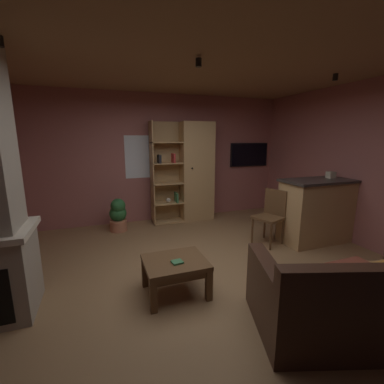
# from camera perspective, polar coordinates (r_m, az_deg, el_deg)

# --- Properties ---
(floor) EXTENTS (5.71, 5.22, 0.02)m
(floor) POSITION_cam_1_polar(r_m,az_deg,el_deg) (3.59, 2.26, -18.07)
(floor) COLOR olive
(floor) RESTS_ON ground
(wall_back) EXTENTS (5.83, 0.06, 2.68)m
(wall_back) POSITION_cam_1_polar(r_m,az_deg,el_deg) (5.67, -7.72, 7.27)
(wall_back) COLOR #9E5B56
(wall_back) RESTS_ON ground
(wall_right) EXTENTS (0.06, 5.22, 2.68)m
(wall_right) POSITION_cam_1_polar(r_m,az_deg,el_deg) (5.00, 34.90, 4.66)
(wall_right) COLOR #9E5B56
(wall_right) RESTS_ON ground
(ceiling) EXTENTS (5.71, 5.22, 0.02)m
(ceiling) POSITION_cam_1_polar(r_m,az_deg,el_deg) (3.25, 2.70, 28.09)
(ceiling) COLOR #8E6B47
(window_pane_back) EXTENTS (0.66, 0.01, 0.88)m
(window_pane_back) POSITION_cam_1_polar(r_m,az_deg,el_deg) (5.57, -11.15, 7.57)
(window_pane_back) COLOR white
(bookshelf_cabinet) EXTENTS (1.34, 0.41, 2.11)m
(bookshelf_cabinet) POSITION_cam_1_polar(r_m,az_deg,el_deg) (5.64, 0.19, 4.35)
(bookshelf_cabinet) COLOR tan
(bookshelf_cabinet) RESTS_ON ground
(kitchen_bar_counter) EXTENTS (1.47, 0.64, 1.09)m
(kitchen_bar_counter) POSITION_cam_1_polar(r_m,az_deg,el_deg) (5.05, 26.53, -3.57)
(kitchen_bar_counter) COLOR tan
(kitchen_bar_counter) RESTS_ON ground
(tissue_box) EXTENTS (0.13, 0.13, 0.11)m
(tissue_box) POSITION_cam_1_polar(r_m,az_deg,el_deg) (5.12, 28.17, 3.33)
(tissue_box) COLOR #BFB299
(tissue_box) RESTS_ON kitchen_bar_counter
(leather_couch) EXTENTS (1.87, 1.41, 0.84)m
(leather_couch) POSITION_cam_1_polar(r_m,az_deg,el_deg) (2.96, 31.25, -19.97)
(leather_couch) COLOR #382116
(leather_couch) RESTS_ON ground
(coffee_table) EXTENTS (0.70, 0.60, 0.41)m
(coffee_table) POSITION_cam_1_polar(r_m,az_deg,el_deg) (3.11, -3.70, -16.08)
(coffee_table) COLOR brown
(coffee_table) RESTS_ON ground
(table_book_0) EXTENTS (0.13, 0.12, 0.02)m
(table_book_0) POSITION_cam_1_polar(r_m,az_deg,el_deg) (3.01, -3.28, -15.09)
(table_book_0) COLOR #387247
(table_book_0) RESTS_ON coffee_table
(dining_chair) EXTENTS (0.54, 0.54, 0.92)m
(dining_chair) POSITION_cam_1_polar(r_m,az_deg,el_deg) (4.62, 17.01, -4.42)
(dining_chair) COLOR brown
(dining_chair) RESTS_ON ground
(potted_floor_plant) EXTENTS (0.33, 0.34, 0.64)m
(potted_floor_plant) POSITION_cam_1_polar(r_m,az_deg,el_deg) (5.23, -15.90, -4.80)
(potted_floor_plant) COLOR #B77051
(potted_floor_plant) RESTS_ON ground
(wall_mounted_tv) EXTENTS (0.98, 0.06, 0.55)m
(wall_mounted_tv) POSITION_cam_1_polar(r_m,az_deg,el_deg) (6.46, 12.40, 8.01)
(wall_mounted_tv) COLOR black
(track_light_spot_1) EXTENTS (0.07, 0.07, 0.09)m
(track_light_spot_1) POSITION_cam_1_polar(r_m,az_deg,el_deg) (3.27, 1.46, 26.53)
(track_light_spot_1) COLOR black
(track_light_spot_2) EXTENTS (0.07, 0.07, 0.09)m
(track_light_spot_2) POSITION_cam_1_polar(r_m,az_deg,el_deg) (4.45, 28.95, 21.20)
(track_light_spot_2) COLOR black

